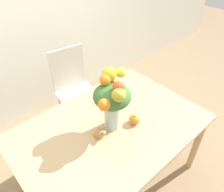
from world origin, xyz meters
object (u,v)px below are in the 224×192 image
Objects in this scene: flower_vase at (112,98)px; dining_chair_near_window at (75,89)px; turkey_figurine at (99,131)px; pumpkin at (134,119)px.

flower_vase is 0.50× the size of dining_chair_near_window.
flower_vase is 3.63× the size of turkey_figurine.
flower_vase is at bearing 4.03° from turkey_figurine.
flower_vase reaches higher than pumpkin.
dining_chair_near_window reaches higher than pumpkin.
dining_chair_near_window is (0.21, 0.88, -0.52)m from flower_vase.
turkey_figurine is (-0.14, -0.01, -0.25)m from flower_vase.
turkey_figurine is at bearing 163.34° from pumpkin.
dining_chair_near_window is (0.06, 0.98, -0.27)m from pumpkin.
dining_chair_near_window is at bearing 76.51° from flower_vase.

